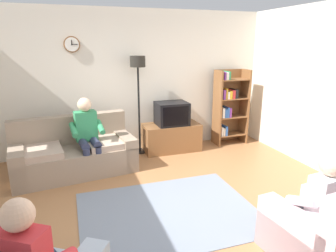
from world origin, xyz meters
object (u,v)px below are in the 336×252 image
(bookshelf, at_px, (228,106))
(person_on_couch, at_px, (88,132))
(couch, at_px, (74,154))
(tv, at_px, (172,113))
(armchair_near_bookshelf, at_px, (321,234))
(tv_stand, at_px, (171,137))
(person_in_right_armchair, at_px, (318,200))
(floor_lamp, at_px, (138,78))

(bookshelf, xyz_separation_m, person_on_couch, (-2.92, -0.68, -0.11))
(couch, bearing_deg, bookshelf, 10.25)
(bookshelf, relative_size, person_on_couch, 1.25)
(tv, xyz_separation_m, bookshelf, (1.29, 0.10, 0.05))
(bookshelf, height_order, armchair_near_bookshelf, bookshelf)
(couch, height_order, tv, tv)
(tv_stand, bearing_deg, person_in_right_armchair, -84.17)
(couch, xyz_separation_m, person_on_couch, (0.23, -0.11, 0.39))
(floor_lamp, distance_m, armchair_near_bookshelf, 3.85)
(bookshelf, distance_m, person_on_couch, 2.99)
(person_on_couch, xyz_separation_m, person_in_right_armchair, (1.97, -2.74, -0.09))
(person_on_couch, bearing_deg, floor_lamp, 34.99)
(armchair_near_bookshelf, bearing_deg, person_in_right_armchair, 95.83)
(tv_stand, relative_size, armchair_near_bookshelf, 1.15)
(tv_stand, xyz_separation_m, floor_lamp, (-0.62, 0.10, 1.18))
(armchair_near_bookshelf, xyz_separation_m, person_in_right_armchair, (-0.01, 0.09, 0.32))
(tv_stand, distance_m, floor_lamp, 1.34)
(bookshelf, xyz_separation_m, floor_lamp, (-1.91, 0.03, 0.64))
(tv, height_order, person_in_right_armchair, person_in_right_armchair)
(couch, distance_m, person_on_couch, 0.46)
(couch, height_order, floor_lamp, floor_lamp)
(person_in_right_armchair, bearing_deg, couch, 127.62)
(couch, height_order, person_on_couch, person_on_couch)
(tv, height_order, bookshelf, bookshelf)
(couch, height_order, tv_stand, couch)
(couch, distance_m, tv, 1.97)
(couch, xyz_separation_m, tv, (1.86, 0.47, 0.44))
(tv, bearing_deg, person_in_right_armchair, -84.13)
(couch, bearing_deg, tv, 14.27)
(bookshelf, relative_size, floor_lamp, 0.84)
(tv, relative_size, bookshelf, 0.39)
(floor_lamp, distance_m, person_on_couch, 1.44)
(tv, distance_m, bookshelf, 1.29)
(couch, xyz_separation_m, tv_stand, (1.86, 0.50, -0.04))
(floor_lamp, height_order, person_on_couch, floor_lamp)
(couch, distance_m, person_in_right_armchair, 3.61)
(armchair_near_bookshelf, bearing_deg, bookshelf, 75.04)
(person_on_couch, distance_m, person_in_right_armchair, 3.38)
(armchair_near_bookshelf, distance_m, person_in_right_armchair, 0.33)
(floor_lamp, bearing_deg, person_in_right_armchair, -74.42)
(armchair_near_bookshelf, bearing_deg, couch, 126.89)
(tv, xyz_separation_m, armchair_near_bookshelf, (0.35, -3.41, -0.47))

